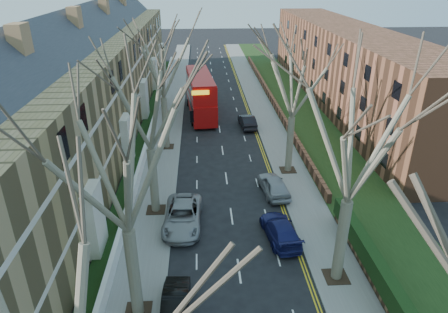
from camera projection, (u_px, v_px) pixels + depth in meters
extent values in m
cube|color=slate|center=(171.00, 113.00, 51.18)|extent=(3.00, 102.00, 0.12)
cube|color=slate|center=(263.00, 111.00, 51.83)|extent=(3.00, 102.00, 0.12)
cube|color=#967C4C|center=(88.00, 94.00, 41.42)|extent=(9.00, 78.00, 10.00)
cube|color=#2C2F36|center=(79.00, 34.00, 38.88)|extent=(4.67, 78.00, 4.67)
cube|color=silver|center=(132.00, 107.00, 42.30)|extent=(0.12, 78.00, 0.35)
cube|color=silver|center=(129.00, 74.00, 40.82)|extent=(0.12, 78.00, 0.35)
cube|color=brown|center=(345.00, 65.00, 53.96)|extent=(8.00, 54.00, 10.00)
cube|color=brown|center=(271.00, 98.00, 55.32)|extent=(0.35, 54.00, 0.90)
cube|color=white|center=(151.00, 132.00, 43.62)|extent=(0.30, 78.00, 1.00)
cube|color=black|center=(298.00, 110.00, 52.03)|extent=(6.00, 102.00, 0.06)
cylinder|color=#6C624D|center=(134.00, 273.00, 20.23)|extent=(0.64, 0.64, 5.25)
cube|color=#2D2116|center=(138.00, 311.00, 21.34)|extent=(1.40, 1.40, 0.05)
cylinder|color=#6C624D|center=(154.00, 181.00, 29.30)|extent=(0.64, 0.64, 5.07)
cube|color=#2D2116|center=(156.00, 210.00, 30.38)|extent=(1.40, 1.40, 0.05)
cylinder|color=#6C624D|center=(165.00, 123.00, 40.11)|extent=(0.60, 0.60, 5.25)
cube|color=#2D2116|center=(167.00, 147.00, 41.22)|extent=(1.40, 1.40, 0.05)
cylinder|color=#6C624D|center=(341.00, 241.00, 22.66)|extent=(0.64, 0.64, 5.25)
cube|color=#2D2116|center=(336.00, 277.00, 23.76)|extent=(1.40, 1.40, 0.05)
cylinder|color=#6C624D|center=(290.00, 145.00, 35.34)|extent=(0.60, 0.60, 5.07)
cube|color=#2D2116|center=(288.00, 170.00, 36.42)|extent=(1.40, 1.40, 0.05)
cube|color=#AA0C0C|center=(201.00, 103.00, 50.14)|extent=(3.83, 12.25, 2.41)
cube|color=#AA0C0C|center=(200.00, 85.00, 49.16)|extent=(3.78, 11.65, 2.19)
cube|color=black|center=(201.00, 99.00, 49.93)|extent=(3.76, 11.29, 0.99)
cube|color=black|center=(200.00, 84.00, 49.12)|extent=(3.74, 11.05, 0.99)
imported|color=black|center=(175.00, 306.00, 21.00)|extent=(1.56, 4.04, 1.31)
imported|color=gray|center=(183.00, 216.00, 28.44)|extent=(2.87, 5.79, 1.58)
imported|color=navy|center=(280.00, 230.00, 27.09)|extent=(2.51, 5.01, 1.40)
imported|color=#92939A|center=(274.00, 185.00, 32.56)|extent=(2.39, 4.74, 1.55)
imported|color=black|center=(247.00, 121.00, 46.32)|extent=(1.90, 4.56, 1.47)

